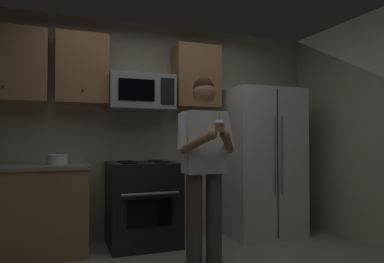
{
  "coord_description": "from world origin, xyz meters",
  "views": [
    {
      "loc": [
        -1.03,
        -2.54,
        1.18
      ],
      "look_at": [
        0.12,
        0.52,
        1.25
      ],
      "focal_mm": 33.05,
      "sensor_mm": 36.0,
      "label": 1
    }
  ],
  "objects_px": {
    "person": "(205,159)",
    "bowl_large_white": "(57,159)",
    "microwave": "(141,92)",
    "oven_range": "(143,203)",
    "refrigerator": "(261,161)",
    "cupcake": "(219,126)"
  },
  "relations": [
    {
      "from": "oven_range",
      "to": "microwave",
      "type": "bearing_deg",
      "value": 89.98
    },
    {
      "from": "bowl_large_white",
      "to": "oven_range",
      "type": "bearing_deg",
      "value": -2.35
    },
    {
      "from": "oven_range",
      "to": "cupcake",
      "type": "xyz_separation_m",
      "value": [
        0.39,
        -1.18,
        0.83
      ]
    },
    {
      "from": "oven_range",
      "to": "cupcake",
      "type": "bearing_deg",
      "value": -71.54
    },
    {
      "from": "oven_range",
      "to": "refrigerator",
      "type": "xyz_separation_m",
      "value": [
        1.5,
        -0.04,
        0.44
      ]
    },
    {
      "from": "oven_range",
      "to": "refrigerator",
      "type": "distance_m",
      "value": 1.56
    },
    {
      "from": "oven_range",
      "to": "person",
      "type": "bearing_deg",
      "value": -65.14
    },
    {
      "from": "oven_range",
      "to": "microwave",
      "type": "height_order",
      "value": "microwave"
    },
    {
      "from": "microwave",
      "to": "bowl_large_white",
      "type": "height_order",
      "value": "microwave"
    },
    {
      "from": "person",
      "to": "bowl_large_white",
      "type": "bearing_deg",
      "value": 145.58
    },
    {
      "from": "oven_range",
      "to": "bowl_large_white",
      "type": "relative_size",
      "value": 4.32
    },
    {
      "from": "microwave",
      "to": "refrigerator",
      "type": "bearing_deg",
      "value": -6.03
    },
    {
      "from": "microwave",
      "to": "person",
      "type": "xyz_separation_m",
      "value": [
        0.39,
        -0.97,
        -0.72
      ]
    },
    {
      "from": "oven_range",
      "to": "refrigerator",
      "type": "height_order",
      "value": "refrigerator"
    },
    {
      "from": "cupcake",
      "to": "refrigerator",
      "type": "bearing_deg",
      "value": 45.8
    },
    {
      "from": "oven_range",
      "to": "microwave",
      "type": "distance_m",
      "value": 1.26
    },
    {
      "from": "bowl_large_white",
      "to": "person",
      "type": "height_order",
      "value": "person"
    },
    {
      "from": "microwave",
      "to": "bowl_large_white",
      "type": "distance_m",
      "value": 1.17
    },
    {
      "from": "refrigerator",
      "to": "person",
      "type": "distance_m",
      "value": 1.37
    },
    {
      "from": "microwave",
      "to": "cupcake",
      "type": "bearing_deg",
      "value": -73.14
    },
    {
      "from": "refrigerator",
      "to": "person",
      "type": "xyz_separation_m",
      "value": [
        -1.11,
        -0.81,
        0.1
      ]
    },
    {
      "from": "microwave",
      "to": "person",
      "type": "relative_size",
      "value": 0.42
    }
  ]
}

